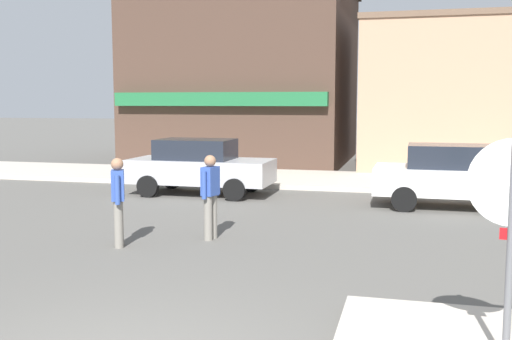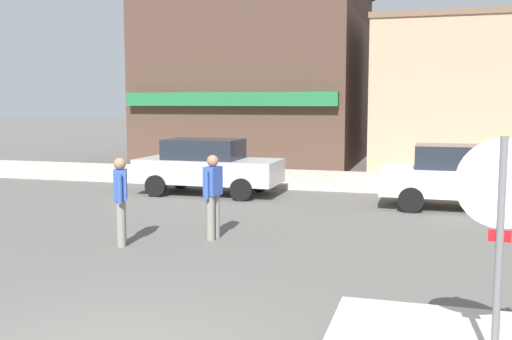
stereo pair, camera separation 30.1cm
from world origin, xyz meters
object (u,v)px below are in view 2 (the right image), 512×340
at_px(parked_car_nearest, 208,166).
at_px(pedestrian_crossing_far, 213,194).
at_px(stop_sign, 500,222).
at_px(parked_car_second, 464,176).
at_px(pedestrian_crossing_near, 121,198).

distance_m(parked_car_nearest, pedestrian_crossing_far, 5.61).
relative_size(stop_sign, parked_car_nearest, 0.57).
height_order(parked_car_nearest, parked_car_second, same).
relative_size(pedestrian_crossing_near, pedestrian_crossing_far, 1.00).
relative_size(parked_car_nearest, parked_car_second, 1.00).
bearing_deg(parked_car_nearest, stop_sign, -56.37).
relative_size(parked_car_nearest, pedestrian_crossing_near, 2.49).
bearing_deg(pedestrian_crossing_far, pedestrian_crossing_near, -145.90).
bearing_deg(parked_car_second, stop_sign, -91.14).
xyz_separation_m(parked_car_second, pedestrian_crossing_near, (-6.16, -5.67, 0.06)).
distance_m(parked_car_nearest, pedestrian_crossing_near, 6.21).
bearing_deg(parked_car_second, pedestrian_crossing_near, -137.35).
distance_m(stop_sign, pedestrian_crossing_near, 7.12).
relative_size(parked_car_second, pedestrian_crossing_far, 2.50).
bearing_deg(parked_car_second, parked_car_nearest, 175.85).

